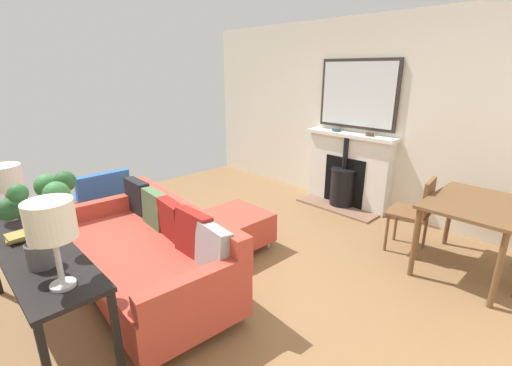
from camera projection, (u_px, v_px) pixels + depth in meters
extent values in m
cube|color=olive|center=(212.00, 263.00, 3.65)|extent=(5.25, 5.75, 0.01)
cube|color=silver|center=(356.00, 115.00, 4.98)|extent=(0.12, 5.75, 2.60)
cube|color=brown|center=(335.00, 208.00, 5.07)|extent=(0.34, 1.20, 0.03)
cube|color=silver|center=(348.00, 171.00, 5.09)|extent=(0.19, 1.26, 1.02)
cube|color=black|center=(345.00, 181.00, 5.08)|extent=(0.06, 0.64, 0.70)
cylinder|color=black|center=(343.00, 187.00, 5.08)|extent=(0.35, 0.35, 0.52)
cylinder|color=black|center=(344.00, 169.00, 5.00)|extent=(0.37, 0.37, 0.02)
cylinder|color=black|center=(345.00, 153.00, 4.93)|extent=(0.07, 0.07, 0.45)
cube|color=silver|center=(350.00, 135.00, 4.91)|extent=(0.24, 1.34, 0.05)
cube|color=#2D2823|center=(358.00, 94.00, 4.80)|extent=(0.04, 1.17, 0.93)
cube|color=silver|center=(357.00, 94.00, 4.79)|extent=(0.01, 1.09, 0.85)
cylinder|color=#334C56|center=(336.00, 130.00, 5.06)|extent=(0.13, 0.13, 0.04)
torus|color=#334C56|center=(336.00, 129.00, 5.06)|extent=(0.13, 0.13, 0.01)
cylinder|color=#47382D|center=(370.00, 134.00, 4.70)|extent=(0.11, 0.11, 0.04)
torus|color=#47382D|center=(370.00, 133.00, 4.70)|extent=(0.11, 0.11, 0.01)
cylinder|color=#B2B2B7|center=(79.00, 261.00, 3.59)|extent=(0.04, 0.04, 0.10)
cylinder|color=#B2B2B7|center=(146.00, 361.00, 2.37)|extent=(0.04, 0.04, 0.10)
cylinder|color=#B2B2B7|center=(146.00, 240.00, 4.03)|extent=(0.04, 0.04, 0.10)
cylinder|color=#B2B2B7|center=(232.00, 315.00, 2.81)|extent=(0.04, 0.04, 0.10)
cube|color=#B74233|center=(144.00, 263.00, 3.13)|extent=(1.04, 2.03, 0.34)
cube|color=#B74233|center=(181.00, 218.00, 3.26)|extent=(0.28, 1.98, 0.33)
cube|color=#B74233|center=(106.00, 207.00, 3.73)|extent=(0.86, 0.18, 0.17)
cube|color=#B74233|center=(196.00, 285.00, 2.37)|extent=(0.86, 0.18, 0.17)
cube|color=black|center=(138.00, 197.00, 3.76)|extent=(0.11, 0.38, 0.38)
cube|color=#4C6B47|center=(155.00, 209.00, 3.45)|extent=(0.15, 0.38, 0.37)
cube|color=maroon|center=(172.00, 221.00, 3.18)|extent=(0.16, 0.39, 0.38)
cube|color=maroon|center=(193.00, 234.00, 2.90)|extent=(0.14, 0.39, 0.40)
cube|color=#99999E|center=(213.00, 249.00, 2.69)|extent=(0.18, 0.38, 0.37)
cylinder|color=#B2B2B7|center=(202.00, 243.00, 3.98)|extent=(0.03, 0.03, 0.09)
cylinder|color=#B2B2B7|center=(232.00, 261.00, 3.61)|extent=(0.03, 0.03, 0.09)
cylinder|color=#B2B2B7|center=(238.00, 229.00, 4.33)|extent=(0.03, 0.03, 0.09)
cylinder|color=#B2B2B7|center=(268.00, 244.00, 3.96)|extent=(0.03, 0.03, 0.09)
cube|color=#B74233|center=(235.00, 227.00, 3.90)|extent=(0.67, 0.67, 0.32)
cube|color=brown|center=(113.00, 204.00, 4.72)|extent=(0.04, 0.04, 0.37)
cube|color=brown|center=(73.00, 215.00, 4.39)|extent=(0.04, 0.04, 0.37)
cube|color=brown|center=(128.00, 214.00, 4.40)|extent=(0.04, 0.04, 0.37)
cube|color=brown|center=(86.00, 226.00, 4.06)|extent=(0.04, 0.04, 0.37)
cube|color=#2D60B2|center=(98.00, 199.00, 4.33)|extent=(0.60, 0.56, 0.08)
cube|color=#2D60B2|center=(104.00, 187.00, 4.09)|extent=(0.60, 0.12, 0.36)
cube|color=brown|center=(123.00, 187.00, 4.51)|extent=(0.04, 0.53, 0.04)
cube|color=brown|center=(69.00, 199.00, 4.09)|extent=(0.04, 0.53, 0.04)
cube|color=black|center=(40.00, 244.00, 3.29)|extent=(0.04, 0.04, 0.71)
cube|color=black|center=(118.00, 342.00, 2.12)|extent=(0.04, 0.04, 0.71)
cube|color=black|center=(34.00, 248.00, 2.47)|extent=(0.43, 1.78, 0.03)
cylinder|color=beige|center=(12.00, 217.00, 2.92)|extent=(0.14, 0.14, 0.02)
cylinder|color=beige|center=(9.00, 203.00, 2.88)|extent=(0.03, 0.03, 0.24)
cylinder|color=silver|center=(3.00, 177.00, 2.81)|extent=(0.28, 0.28, 0.20)
cylinder|color=#B2B2B7|center=(63.00, 285.00, 2.00)|extent=(0.14, 0.14, 0.02)
cylinder|color=#B2B2B7|center=(59.00, 261.00, 1.96)|extent=(0.03, 0.03, 0.28)
cylinder|color=white|center=(50.00, 220.00, 1.88)|extent=(0.25, 0.25, 0.22)
cylinder|color=#4C4C51|center=(41.00, 254.00, 2.19)|extent=(0.17, 0.17, 0.16)
cylinder|color=brown|center=(35.00, 227.00, 2.14)|extent=(0.02, 0.02, 0.22)
sphere|color=#26562D|center=(8.00, 210.00, 2.00)|extent=(0.13, 0.13, 0.13)
sphere|color=#2D6633|center=(18.00, 193.00, 1.94)|extent=(0.11, 0.11, 0.11)
sphere|color=#387A3D|center=(57.00, 194.00, 2.05)|extent=(0.15, 0.15, 0.15)
sphere|color=#26562D|center=(65.00, 181.00, 2.21)|extent=(0.13, 0.13, 0.13)
sphere|color=#387A3D|center=(47.00, 186.00, 2.28)|extent=(0.16, 0.16, 0.16)
sphere|color=#26562D|center=(18.00, 207.00, 2.18)|extent=(0.15, 0.15, 0.15)
cube|color=olive|center=(27.00, 236.00, 2.59)|extent=(0.29, 0.18, 0.02)
cube|color=olive|center=(25.00, 234.00, 2.57)|extent=(0.25, 0.17, 0.02)
cylinder|color=brown|center=(449.00, 216.00, 3.94)|extent=(0.05, 0.05, 0.71)
cylinder|color=brown|center=(415.00, 243.00, 3.33)|extent=(0.05, 0.05, 0.71)
cylinder|color=brown|center=(498.00, 271.00, 2.86)|extent=(0.05, 0.05, 0.71)
cube|color=brown|center=(477.00, 204.00, 3.29)|extent=(1.03, 0.78, 0.03)
cylinder|color=brown|center=(396.00, 223.00, 4.07)|extent=(0.04, 0.04, 0.44)
cylinder|color=brown|center=(386.00, 232.00, 3.83)|extent=(0.04, 0.04, 0.44)
cylinder|color=brown|center=(425.00, 230.00, 3.89)|extent=(0.04, 0.04, 0.44)
cylinder|color=brown|center=(417.00, 241.00, 3.65)|extent=(0.04, 0.04, 0.44)
cube|color=brown|center=(409.00, 212.00, 3.79)|extent=(0.45, 0.45, 0.02)
cube|color=brown|center=(429.00, 198.00, 3.63)|extent=(0.36, 0.08, 0.38)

